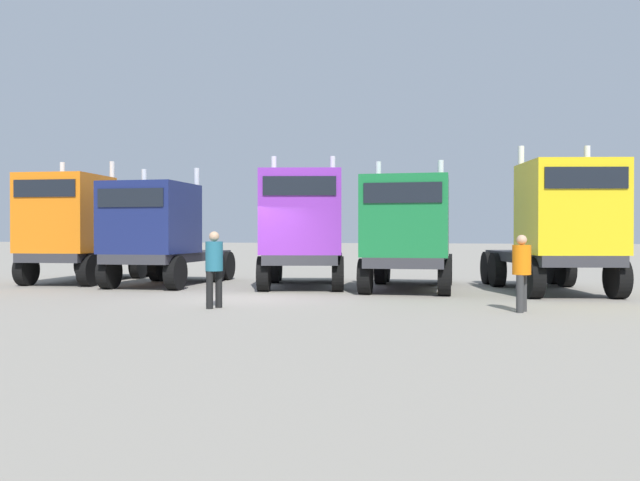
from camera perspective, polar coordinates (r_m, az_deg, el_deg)
The scene contains 8 objects.
ground at distance 17.51m, azimuth -6.27°, elevation -5.02°, with size 200.00×200.00×0.00m, color gray.
semi_truck_orange at distance 23.90m, azimuth -20.69°, elevation 1.08°, with size 3.12×6.36×4.28m.
semi_truck_navy at distance 21.63m, azimuth -14.00°, elevation 0.73°, with size 2.80×5.86×3.91m.
semi_truck_purple at distance 20.26m, azimuth -1.57°, elevation 1.05°, with size 3.72×6.07×4.21m.
semi_truck_green at distance 19.41m, azimuth 7.70°, elevation 0.68°, with size 2.79×6.24×3.94m.
semi_truck_yellow at distance 19.47m, azimuth 20.36°, elevation 1.09°, with size 3.84×6.56×4.26m.
visitor_in_hivis at distance 14.86m, azimuth 17.29°, elevation -2.27°, with size 0.50×0.50×1.69m.
visitor_with_camera at distance 15.11m, azimuth -9.28°, elevation -2.02°, with size 0.53×0.53×1.77m.
Camera 1 is at (6.10, -16.33, 1.72)m, focal length 36.44 mm.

